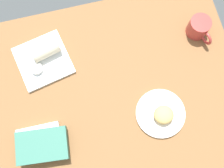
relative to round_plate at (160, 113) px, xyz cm
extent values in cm
cube|color=brown|center=(16.23, -12.73, -2.70)|extent=(110.00, 90.00, 4.00)
cylinder|color=silver|center=(0.00, 0.00, 0.00)|extent=(20.65, 20.65, 1.40)
ellipsoid|color=tan|center=(-0.56, 1.20, 2.94)|extent=(9.23, 9.02, 4.49)
cube|color=white|center=(43.41, -34.54, 0.10)|extent=(25.71, 25.71, 1.60)
cylinder|color=silver|center=(46.44, -30.69, 1.99)|extent=(5.05, 5.05, 2.17)
cylinder|color=#BE5922|center=(46.44, -30.69, 2.77)|extent=(4.14, 4.14, 0.40)
cylinder|color=beige|center=(40.99, -37.62, 4.46)|extent=(13.12, 9.87, 7.12)
cube|color=silver|center=(50.85, -0.38, 0.58)|extent=(17.80, 13.45, 2.56)
cube|color=#387260|center=(49.52, 1.76, 3.65)|extent=(21.22, 14.77, 3.58)
cylinder|color=#B23833|center=(-26.06, -32.39, 3.73)|extent=(9.20, 9.20, 8.85)
cylinder|color=#9E6F3A|center=(-26.06, -32.39, 7.55)|extent=(7.55, 7.55, 0.40)
torus|color=#B23833|center=(-27.78, -26.58, 3.73)|extent=(3.00, 6.58, 6.51)
camera|label=1|loc=(24.04, 13.31, 118.37)|focal=45.84mm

